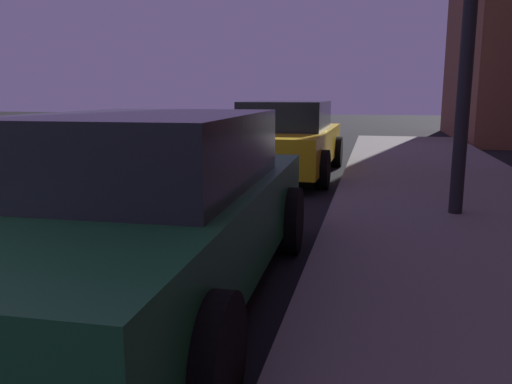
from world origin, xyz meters
name	(u,v)px	position (x,y,z in m)	size (l,w,h in m)	color
car_green	(147,209)	(2.85, 3.38, 0.71)	(2.14, 4.53, 1.43)	#19592D
car_yellow_cab	(286,139)	(2.85, 9.76, 0.70)	(2.00, 4.50, 1.43)	gold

